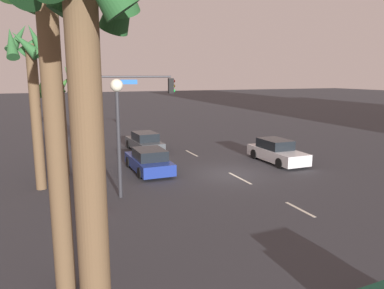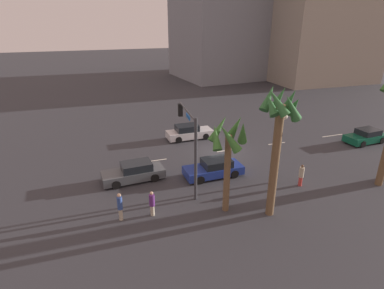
{
  "view_description": "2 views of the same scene",
  "coord_description": "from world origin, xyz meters",
  "views": [
    {
      "loc": [
        -18.03,
        9.7,
        5.54
      ],
      "look_at": [
        2.94,
        1.22,
        1.28
      ],
      "focal_mm": 34.43,
      "sensor_mm": 36.0,
      "label": 1
    },
    {
      "loc": [
        10.99,
        24.0,
        11.25
      ],
      "look_at": [
        2.97,
        0.98,
        1.46
      ],
      "focal_mm": 29.2,
      "sensor_mm": 36.0,
      "label": 2
    }
  ],
  "objects": [
    {
      "name": "pedestrian_0",
      "position": [
        7.93,
        7.82,
        0.87
      ],
      "size": [
        0.36,
        0.36,
        1.66
      ],
      "color": "#B2A58C",
      "rests_on": "ground_plane"
    },
    {
      "name": "ground_plane",
      "position": [
        0.0,
        0.0,
        0.0
      ],
      "size": [
        220.0,
        220.0,
        0.0
      ],
      "primitive_type": "plane",
      "color": "#333338"
    },
    {
      "name": "car_1",
      "position": [
        8.22,
        2.91,
        0.65
      ],
      "size": [
        4.65,
        2.0,
        1.41
      ],
      "color": "#474C51",
      "rests_on": "ground_plane"
    },
    {
      "name": "lane_stripe_0",
      "position": [
        -18.0,
        0.0,
        0.01
      ],
      "size": [
        2.44,
        0.14,
        0.01
      ],
      "primitive_type": "cube",
      "color": "silver",
      "rests_on": "ground_plane"
    },
    {
      "name": "pedestrian_1",
      "position": [
        -3.02,
        7.7,
        0.87
      ],
      "size": [
        0.38,
        0.38,
        1.67
      ],
      "color": "#BF3833",
      "rests_on": "ground_plane"
    },
    {
      "name": "lane_stripe_3",
      "position": [
        -0.99,
        0.0,
        0.01
      ],
      "size": [
        2.44,
        0.14,
        0.01
      ],
      "primitive_type": "cube",
      "color": "silver",
      "rests_on": "ground_plane"
    },
    {
      "name": "palm_tree_3",
      "position": [
        3.44,
        8.72,
        4.56
      ],
      "size": [
        2.41,
        2.71,
        6.14
      ],
      "color": "brown",
      "rests_on": "ground_plane"
    },
    {
      "name": "streetlamp",
      "position": [
        -1.72,
        6.66,
        3.84
      ],
      "size": [
        0.56,
        0.56,
        5.39
      ],
      "color": "#2D2D33",
      "rests_on": "ground_plane"
    },
    {
      "name": "lane_stripe_2",
      "position": [
        -6.14,
        0.0,
        0.01
      ],
      "size": [
        1.89,
        0.14,
        0.01
      ],
      "primitive_type": "cube",
      "color": "silver",
      "rests_on": "ground_plane"
    },
    {
      "name": "lane_stripe_4",
      "position": [
        6.06,
        0.0,
        0.01
      ],
      "size": [
        2.16,
        0.14,
        0.01
      ],
      "primitive_type": "cube",
      "color": "silver",
      "rests_on": "ground_plane"
    },
    {
      "name": "building_2",
      "position": [
        -18.43,
        -43.54,
        7.82
      ],
      "size": [
        10.97,
        13.35,
        15.65
      ],
      "primitive_type": "cube",
      "rotation": [
        0.0,
        0.0,
        -0.06
      ],
      "color": "gray",
      "rests_on": "ground_plane"
    },
    {
      "name": "car_0",
      "position": [
        2.29,
        4.2,
        0.63
      ],
      "size": [
        4.52,
        1.99,
        1.37
      ],
      "color": "navy",
      "rests_on": "ground_plane"
    },
    {
      "name": "lane_stripe_1",
      "position": [
        -12.89,
        0.0,
        0.01
      ],
      "size": [
        2.57,
        0.14,
        0.01
      ],
      "primitive_type": "cube",
      "color": "silver",
      "rests_on": "ground_plane"
    },
    {
      "name": "car_3",
      "position": [
        -14.52,
        2.57,
        0.62
      ],
      "size": [
        4.23,
        2.13,
        1.34
      ],
      "color": "#0F5138",
      "rests_on": "ground_plane"
    },
    {
      "name": "palm_tree_2",
      "position": [
        1.0,
        10.04,
        5.85
      ],
      "size": [
        2.43,
        2.48,
        8.06
      ],
      "color": "brown",
      "rests_on": "ground_plane"
    },
    {
      "name": "car_2",
      "position": [
        1.52,
        -4.12,
        0.67
      ],
      "size": [
        4.62,
        1.9,
        1.46
      ],
      "color": "silver",
      "rests_on": "ground_plane"
    },
    {
      "name": "building_1",
      "position": [
        -32.59,
        -28.78,
        13.47
      ],
      "size": [
        19.38,
        18.28,
        26.94
      ],
      "primitive_type": "cube",
      "rotation": [
        0.0,
        0.0,
        -0.03
      ],
      "color": "#9E9384",
      "rests_on": "ground_plane"
    },
    {
      "name": "pedestrian_2",
      "position": [
        9.83,
        7.67,
        0.98
      ],
      "size": [
        0.34,
        0.34,
        1.82
      ],
      "color": "#B2A58C",
      "rests_on": "ground_plane"
    },
    {
      "name": "traffic_signal",
      "position": [
        4.61,
        5.12,
        3.91
      ],
      "size": [
        0.77,
        5.21,
        5.71
      ],
      "color": "#38383D",
      "rests_on": "ground_plane"
    }
  ]
}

